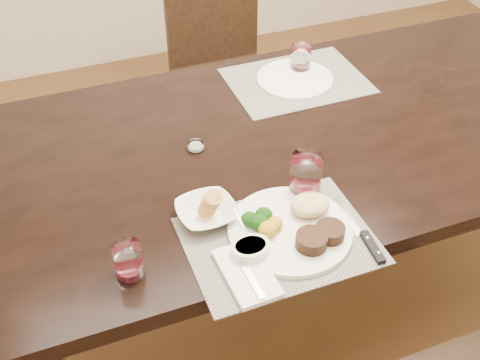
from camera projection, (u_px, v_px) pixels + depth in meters
name	position (u px, v px, depth m)	size (l,w,h in m)	color
ground_plane	(304.00, 285.00, 2.35)	(4.50, 4.50, 0.00)	#4A2818
dining_table	(319.00, 149.00, 1.91)	(2.00, 1.00, 0.75)	black
chair_far	(221.00, 59.00, 2.68)	(0.42, 0.42, 0.90)	black
placemat_near	(279.00, 240.00, 1.49)	(0.46, 0.34, 0.00)	slate
placemat_far	(297.00, 81.00, 2.07)	(0.46, 0.34, 0.00)	slate
dinner_plate	(296.00, 226.00, 1.50)	(0.31, 0.31, 0.06)	white
napkin_fork	(247.00, 273.00, 1.40)	(0.11, 0.19, 0.02)	white
steak_knife	(366.00, 239.00, 1.49)	(0.03, 0.25, 0.01)	white
cracker_bowl	(206.00, 212.00, 1.54)	(0.16, 0.16, 0.07)	white
sauce_ramekin	(250.00, 250.00, 1.44)	(0.10, 0.14, 0.08)	white
wine_glass_near	(306.00, 177.00, 1.59)	(0.09, 0.09, 0.12)	white
far_plate	(295.00, 79.00, 2.06)	(0.26, 0.26, 0.01)	white
wine_glass_far	(301.00, 60.00, 2.09)	(0.07, 0.07, 0.09)	white
wine_glass_side	(129.00, 262.00, 1.39)	(0.07, 0.07, 0.09)	white
salt_cellar	(196.00, 146.00, 1.77)	(0.05, 0.05, 0.02)	white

